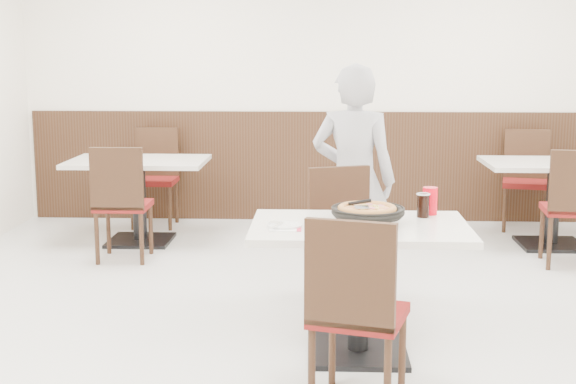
{
  "coord_description": "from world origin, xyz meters",
  "views": [
    {
      "loc": [
        -0.01,
        -4.52,
        1.69
      ],
      "look_at": [
        -0.19,
        -0.3,
        0.95
      ],
      "focal_mm": 50.0,
      "sensor_mm": 36.0,
      "label": 1
    }
  ],
  "objects_px": {
    "chair_far": "(349,244)",
    "bg_table_left": "(139,201)",
    "pizza": "(367,212)",
    "bg_chair_left_far": "(154,178)",
    "bg_table_right": "(553,204)",
    "bg_chair_right_far": "(526,181)",
    "side_plate": "(285,225)",
    "bg_chair_right_near": "(571,207)",
    "chair_near": "(359,310)",
    "main_table": "(359,290)",
    "red_cup": "(430,201)",
    "pizza_pan": "(368,216)",
    "bg_chair_left_near": "(123,203)",
    "cola_glass": "(423,206)",
    "diner_person": "(354,180)"
  },
  "relations": [
    {
      "from": "chair_far",
      "to": "bg_table_left",
      "type": "bearing_deg",
      "value": -67.16
    },
    {
      "from": "pizza",
      "to": "bg_chair_left_far",
      "type": "distance_m",
      "value": 3.76
    },
    {
      "from": "bg_table_right",
      "to": "bg_chair_right_far",
      "type": "height_order",
      "value": "bg_chair_right_far"
    },
    {
      "from": "side_plate",
      "to": "bg_chair_right_near",
      "type": "bearing_deg",
      "value": 43.69
    },
    {
      "from": "chair_near",
      "to": "main_table",
      "type": "bearing_deg",
      "value": 103.61
    },
    {
      "from": "side_plate",
      "to": "pizza",
      "type": "bearing_deg",
      "value": 16.87
    },
    {
      "from": "bg_chair_right_near",
      "to": "chair_far",
      "type": "bearing_deg",
      "value": -138.09
    },
    {
      "from": "bg_chair_right_far",
      "to": "pizza",
      "type": "bearing_deg",
      "value": 75.44
    },
    {
      "from": "red_cup",
      "to": "pizza_pan",
      "type": "bearing_deg",
      "value": -145.49
    },
    {
      "from": "side_plate",
      "to": "bg_chair_left_near",
      "type": "bearing_deg",
      "value": 123.97
    },
    {
      "from": "pizza_pan",
      "to": "main_table",
      "type": "bearing_deg",
      "value": -140.88
    },
    {
      "from": "bg_chair_left_far",
      "to": "bg_table_right",
      "type": "distance_m",
      "value": 3.71
    },
    {
      "from": "main_table",
      "to": "bg_chair_left_near",
      "type": "relative_size",
      "value": 1.26
    },
    {
      "from": "pizza",
      "to": "cola_glass",
      "type": "bearing_deg",
      "value": 25.57
    },
    {
      "from": "chair_near",
      "to": "cola_glass",
      "type": "height_order",
      "value": "chair_near"
    },
    {
      "from": "bg_chair_left_far",
      "to": "bg_chair_left_near",
      "type": "bearing_deg",
      "value": 90.53
    },
    {
      "from": "pizza",
      "to": "bg_chair_right_far",
      "type": "distance_m",
      "value": 3.67
    },
    {
      "from": "side_plate",
      "to": "bg_chair_right_near",
      "type": "relative_size",
      "value": 0.2
    },
    {
      "from": "chair_near",
      "to": "bg_chair_left_near",
      "type": "relative_size",
      "value": 1.0
    },
    {
      "from": "red_cup",
      "to": "cola_glass",
      "type": "bearing_deg",
      "value": -120.61
    },
    {
      "from": "chair_near",
      "to": "bg_chair_right_near",
      "type": "bearing_deg",
      "value": 72.15
    },
    {
      "from": "pizza_pan",
      "to": "bg_chair_left_near",
      "type": "xyz_separation_m",
      "value": [
        -1.88,
        1.99,
        -0.32
      ]
    },
    {
      "from": "main_table",
      "to": "bg_chair_left_near",
      "type": "bearing_deg",
      "value": 132.16
    },
    {
      "from": "cola_glass",
      "to": "red_cup",
      "type": "bearing_deg",
      "value": 59.39
    },
    {
      "from": "pizza",
      "to": "diner_person",
      "type": "xyz_separation_m",
      "value": [
        -0.03,
        1.13,
        -0.0
      ]
    },
    {
      "from": "side_plate",
      "to": "bg_chair_right_near",
      "type": "height_order",
      "value": "bg_chair_right_near"
    },
    {
      "from": "chair_far",
      "to": "cola_glass",
      "type": "height_order",
      "value": "chair_far"
    },
    {
      "from": "main_table",
      "to": "chair_far",
      "type": "height_order",
      "value": "chair_far"
    },
    {
      "from": "red_cup",
      "to": "diner_person",
      "type": "xyz_separation_m",
      "value": [
        -0.41,
        0.88,
        -0.02
      ]
    },
    {
      "from": "pizza",
      "to": "bg_chair_left_far",
      "type": "relative_size",
      "value": 0.34
    },
    {
      "from": "pizza_pan",
      "to": "bg_table_right",
      "type": "xyz_separation_m",
      "value": [
        1.76,
        2.59,
        -0.42
      ]
    },
    {
      "from": "side_plate",
      "to": "bg_chair_right_far",
      "type": "bearing_deg",
      "value": 57.62
    },
    {
      "from": "cola_glass",
      "to": "side_plate",
      "type": "bearing_deg",
      "value": -159.34
    },
    {
      "from": "bg_table_right",
      "to": "bg_chair_right_far",
      "type": "xyz_separation_m",
      "value": [
        -0.08,
        0.66,
        0.1
      ]
    },
    {
      "from": "chair_far",
      "to": "bg_chair_left_near",
      "type": "relative_size",
      "value": 1.0
    },
    {
      "from": "diner_person",
      "to": "main_table",
      "type": "bearing_deg",
      "value": 100.91
    },
    {
      "from": "bg_chair_left_near",
      "to": "bg_table_right",
      "type": "bearing_deg",
      "value": 9.05
    },
    {
      "from": "pizza_pan",
      "to": "pizza",
      "type": "bearing_deg",
      "value": 105.99
    },
    {
      "from": "pizza_pan",
      "to": "bg_chair_right_far",
      "type": "xyz_separation_m",
      "value": [
        1.69,
        3.26,
        -0.32
      ]
    },
    {
      "from": "bg_table_right",
      "to": "main_table",
      "type": "bearing_deg",
      "value": -124.49
    },
    {
      "from": "main_table",
      "to": "bg_table_left",
      "type": "distance_m",
      "value": 3.2
    },
    {
      "from": "cola_glass",
      "to": "bg_table_left",
      "type": "bearing_deg",
      "value": 132.52
    },
    {
      "from": "pizza_pan",
      "to": "bg_chair_right_near",
      "type": "bearing_deg",
      "value": 48.71
    },
    {
      "from": "bg_chair_right_near",
      "to": "bg_chair_right_far",
      "type": "bearing_deg",
      "value": 97.07
    },
    {
      "from": "pizza",
      "to": "bg_chair_left_far",
      "type": "height_order",
      "value": "bg_chair_left_far"
    },
    {
      "from": "bg_chair_left_far",
      "to": "bg_table_right",
      "type": "bearing_deg",
      "value": 169.82
    },
    {
      "from": "bg_chair_left_near",
      "to": "bg_chair_right_near",
      "type": "bearing_deg",
      "value": -0.87
    },
    {
      "from": "side_plate",
      "to": "cola_glass",
      "type": "height_order",
      "value": "cola_glass"
    },
    {
      "from": "pizza_pan",
      "to": "diner_person",
      "type": "height_order",
      "value": "diner_person"
    },
    {
      "from": "red_cup",
      "to": "bg_chair_right_near",
      "type": "bearing_deg",
      "value": 51.67
    }
  ]
}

